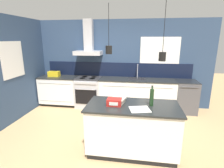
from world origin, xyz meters
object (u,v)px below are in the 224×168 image
Objects in this scene: oven_range at (89,92)px; bottle_on_island at (152,97)px; red_supply_box at (114,102)px; yellow_toolbox at (54,74)px; dishwasher at (185,96)px; book_stack at (119,100)px.

bottle_on_island is at bearing -49.65° from oven_range.
red_supply_box is 0.74× the size of yellow_toolbox.
book_stack is at bearing -130.55° from dishwasher.
book_stack is 3.00m from yellow_toolbox.
book_stack is at bearing 173.05° from bottle_on_island.
book_stack is at bearing 66.86° from red_supply_box.
red_supply_box is at bearing -62.64° from oven_range.
dishwasher is at bearing 50.39° from red_supply_box.
book_stack is (-0.59, 0.07, -0.11)m from bottle_on_island.
yellow_toolbox is at bearing 136.01° from red_supply_box.
book_stack is at bearing -59.73° from oven_range.
oven_range is 3.60× the size of red_supply_box.
bottle_on_island is (-1.11, -2.05, 0.61)m from dishwasher.
red_supply_box reaches higher than dishwasher.
red_supply_box is at bearing -129.61° from dishwasher.
bottle_on_island reaches higher than yellow_toolbox.
oven_range is 1.22m from yellow_toolbox.
oven_range and dishwasher have the same top height.
dishwasher is at bearing 49.45° from book_stack.
book_stack is 0.15m from red_supply_box.
yellow_toolbox is at bearing 179.77° from oven_range.
yellow_toolbox is (-2.84, 2.05, -0.08)m from bottle_on_island.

